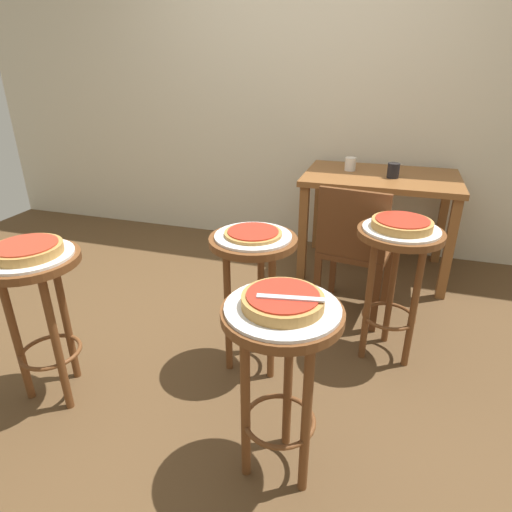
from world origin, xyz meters
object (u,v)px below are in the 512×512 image
at_px(stool_foreground, 281,354).
at_px(serving_plate_rear, 401,229).
at_px(dining_table, 380,190).
at_px(cup_near_edge, 393,171).
at_px(stool_middle, 37,295).
at_px(wooden_chair, 354,248).
at_px(pizza_rear, 402,224).
at_px(stool_rear, 396,264).
at_px(pizza_foreground, 283,301).
at_px(pizza_leftside, 253,233).
at_px(pizza_middle, 26,249).
at_px(stool_leftside, 253,272).
at_px(pizza_server_knife, 290,298).
at_px(cup_far_edge, 350,164).
at_px(serving_plate_leftside, 253,236).
at_px(serving_plate_foreground, 283,308).
at_px(serving_plate_middle, 28,255).

relative_size(stool_foreground, serving_plate_rear, 1.97).
height_order(stool_foreground, dining_table, dining_table).
xyz_separation_m(stool_foreground, cup_near_edge, (0.30, 1.90, 0.25)).
distance_m(stool_middle, cup_near_edge, 2.33).
bearing_deg(wooden_chair, cup_near_edge, 75.69).
bearing_deg(pizza_rear, stool_rear, -172.87).
bearing_deg(stool_middle, pizza_foreground, -4.45).
relative_size(pizza_leftside, pizza_rear, 0.93).
distance_m(pizza_middle, stool_leftside, 1.00).
distance_m(stool_leftside, pizza_server_knife, 0.73).
bearing_deg(pizza_foreground, dining_table, 83.52).
height_order(pizza_leftside, stool_rear, pizza_leftside).
height_order(pizza_foreground, pizza_middle, same).
xyz_separation_m(stool_leftside, pizza_server_knife, (0.32, -0.61, 0.25)).
distance_m(pizza_leftside, dining_table, 1.48).
distance_m(stool_foreground, pizza_server_knife, 0.25).
distance_m(pizza_leftside, serving_plate_rear, 0.73).
relative_size(stool_rear, cup_far_edge, 7.77).
relative_size(pizza_foreground, wooden_chair, 0.33).
height_order(serving_plate_leftside, serving_plate_rear, same).
distance_m(stool_middle, wooden_chair, 1.71).
xyz_separation_m(cup_far_edge, pizza_server_knife, (0.04, -2.06, 0.00)).
relative_size(stool_foreground, pizza_server_knife, 3.34).
bearing_deg(serving_plate_foreground, cup_near_edge, 81.06).
height_order(serving_plate_foreground, serving_plate_rear, same).
bearing_deg(cup_near_edge, serving_plate_foreground, -98.94).
relative_size(serving_plate_foreground, serving_plate_middle, 1.05).
distance_m(stool_foreground, pizza_middle, 1.16).
distance_m(serving_plate_foreground, pizza_leftside, 0.65).
bearing_deg(serving_plate_rear, serving_plate_middle, -151.88).
bearing_deg(pizza_leftside, wooden_chair, 57.25).
xyz_separation_m(serving_plate_leftside, pizza_leftside, (0.00, 0.00, 0.02)).
distance_m(pizza_foreground, stool_rear, 0.99).
relative_size(stool_middle, pizza_server_knife, 3.34).
xyz_separation_m(stool_foreground, pizza_leftside, (-0.29, 0.59, 0.21)).
height_order(cup_near_edge, cup_far_edge, cup_near_edge).
distance_m(stool_foreground, cup_far_edge, 2.05).
xyz_separation_m(serving_plate_foreground, pizza_leftside, (-0.29, 0.59, 0.02)).
height_order(pizza_leftside, dining_table, pizza_leftside).
height_order(pizza_leftside, serving_plate_rear, pizza_leftside).
relative_size(serving_plate_foreground, stool_rear, 0.54).
relative_size(pizza_foreground, cup_near_edge, 2.75).
xyz_separation_m(pizza_middle, cup_near_edge, (1.43, 1.82, 0.03)).
height_order(serving_plate_middle, pizza_server_knife, pizza_server_knife).
height_order(serving_plate_leftside, wooden_chair, wooden_chair).
bearing_deg(serving_plate_leftside, dining_table, 69.54).
bearing_deg(pizza_foreground, stool_foreground, -116.57).
relative_size(stool_foreground, pizza_middle, 2.52).
bearing_deg(pizza_server_knife, pizza_middle, 164.66).
height_order(stool_foreground, pizza_leftside, pizza_leftside).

